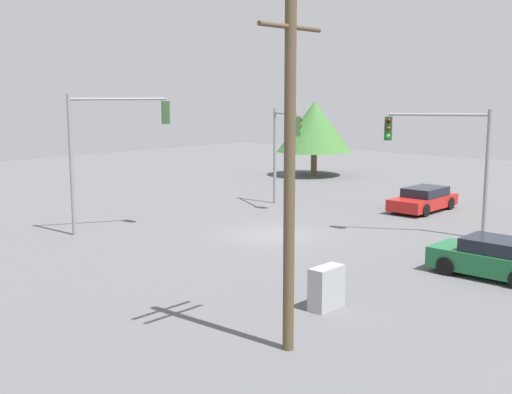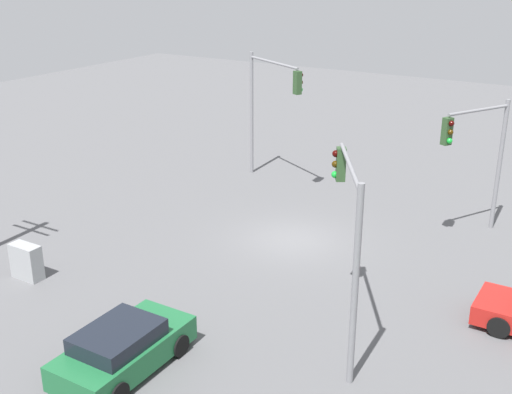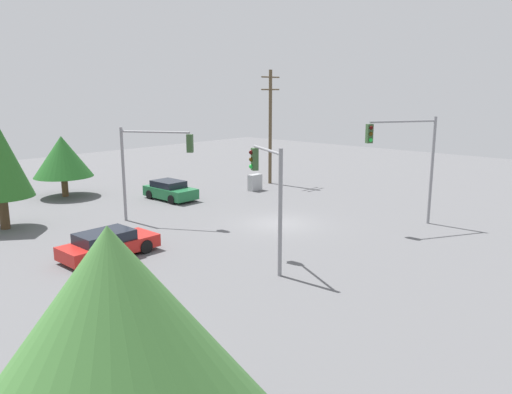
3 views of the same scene
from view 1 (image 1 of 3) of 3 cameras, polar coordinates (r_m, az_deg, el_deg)
The scene contains 9 objects.
ground_plane at distance 29.31m, azimuth 1.40°, elevation -3.38°, with size 80.00×80.00×0.00m, color #5B5B5E.
sedan_green at distance 24.04m, azimuth 20.37°, elevation -5.11°, with size 2.05×4.14×1.38m.
sedan_red at distance 36.32m, azimuth 14.67°, elevation -0.21°, with size 4.64×2.03×1.29m.
traffic_signal_main at distance 29.47m, azimuth 16.38°, elevation 4.13°, with size 2.50×4.00×5.71m.
traffic_signal_cross at distance 36.01m, azimuth 2.52°, elevation 5.06°, with size 1.84×3.17×5.53m.
traffic_signal_aux at distance 29.97m, azimuth -12.83°, elevation 5.19°, with size 4.06×2.42×6.38m.
utility_pole_tall at distance 15.43m, azimuth 3.01°, elevation 4.21°, with size 2.20×0.28×9.51m.
electrical_cabinet at distance 19.43m, azimuth 6.29°, elevation -8.02°, with size 1.18×0.54×1.29m, color #9EA0A3.
tree_far at distance 50.27m, azimuth 5.21°, elevation 6.24°, with size 5.83×5.83×5.78m.
Camera 1 is at (-21.60, -18.76, 6.37)m, focal length 45.00 mm.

